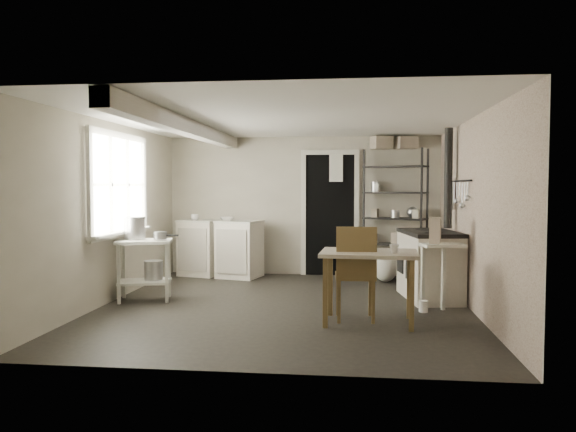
# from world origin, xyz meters

# --- Properties ---
(floor) EXTENTS (5.00, 5.00, 0.00)m
(floor) POSITION_xyz_m (0.00, 0.00, 0.00)
(floor) COLOR black
(floor) RESTS_ON ground
(ceiling) EXTENTS (5.00, 5.00, 0.00)m
(ceiling) POSITION_xyz_m (0.00, 0.00, 2.30)
(ceiling) COLOR white
(ceiling) RESTS_ON wall_back
(wall_back) EXTENTS (4.50, 0.02, 2.30)m
(wall_back) POSITION_xyz_m (0.00, 2.50, 1.15)
(wall_back) COLOR #BAB39F
(wall_back) RESTS_ON ground
(wall_front) EXTENTS (4.50, 0.02, 2.30)m
(wall_front) POSITION_xyz_m (0.00, -2.50, 1.15)
(wall_front) COLOR #BAB39F
(wall_front) RESTS_ON ground
(wall_left) EXTENTS (0.02, 5.00, 2.30)m
(wall_left) POSITION_xyz_m (-2.25, 0.00, 1.15)
(wall_left) COLOR #BAB39F
(wall_left) RESTS_ON ground
(wall_right) EXTENTS (0.02, 5.00, 2.30)m
(wall_right) POSITION_xyz_m (2.25, 0.00, 1.15)
(wall_right) COLOR #BAB39F
(wall_right) RESTS_ON ground
(window) EXTENTS (0.12, 1.76, 1.28)m
(window) POSITION_xyz_m (-2.22, 0.20, 1.50)
(window) COLOR beige
(window) RESTS_ON wall_left
(doorway) EXTENTS (0.96, 0.10, 2.08)m
(doorway) POSITION_xyz_m (0.45, 2.47, 1.00)
(doorway) COLOR beige
(doorway) RESTS_ON ground
(ceiling_beam) EXTENTS (0.18, 5.00, 0.18)m
(ceiling_beam) POSITION_xyz_m (-1.20, 0.00, 2.20)
(ceiling_beam) COLOR beige
(ceiling_beam) RESTS_ON ceiling
(wallpaper_panel) EXTENTS (0.01, 5.00, 2.30)m
(wallpaper_panel) POSITION_xyz_m (2.24, 0.00, 1.15)
(wallpaper_panel) COLOR beige
(wallpaper_panel) RESTS_ON wall_right
(utensil_rail) EXTENTS (0.06, 1.20, 0.44)m
(utensil_rail) POSITION_xyz_m (2.19, 0.60, 1.55)
(utensil_rail) COLOR #B7B7B9
(utensil_rail) RESTS_ON wall_right
(prep_table) EXTENTS (0.79, 0.64, 0.79)m
(prep_table) POSITION_xyz_m (-1.85, 0.13, 0.40)
(prep_table) COLOR beige
(prep_table) RESTS_ON ground
(stockpot) EXTENTS (0.33, 0.33, 0.29)m
(stockpot) POSITION_xyz_m (-1.99, 0.17, 0.94)
(stockpot) COLOR #B7B7B9
(stockpot) RESTS_ON prep_table
(saucepan) EXTENTS (0.19, 0.19, 0.09)m
(saucepan) POSITION_xyz_m (-1.63, 0.12, 0.85)
(saucepan) COLOR #B7B7B9
(saucepan) RESTS_ON prep_table
(bucket) EXTENTS (0.30, 0.30, 0.26)m
(bucket) POSITION_xyz_m (-1.75, 0.17, 0.39)
(bucket) COLOR #B7B7B9
(bucket) RESTS_ON prep_table
(base_cabinets) EXTENTS (1.51, 0.92, 0.92)m
(base_cabinets) POSITION_xyz_m (-1.34, 2.18, 0.46)
(base_cabinets) COLOR silver
(base_cabinets) RESTS_ON ground
(mixing_bowl) EXTENTS (0.39, 0.39, 0.08)m
(mixing_bowl) POSITION_xyz_m (-1.21, 2.09, 0.96)
(mixing_bowl) COLOR white
(mixing_bowl) RESTS_ON base_cabinets
(counter_cup) EXTENTS (0.16, 0.16, 0.10)m
(counter_cup) POSITION_xyz_m (-1.72, 2.03, 0.97)
(counter_cup) COLOR white
(counter_cup) RESTS_ON base_cabinets
(shelf_rack) EXTENTS (1.05, 0.73, 2.08)m
(shelf_rack) POSITION_xyz_m (1.50, 2.31, 0.95)
(shelf_rack) COLOR black
(shelf_rack) RESTS_ON ground
(shelf_jar) EXTENTS (0.11, 0.11, 0.19)m
(shelf_jar) POSITION_xyz_m (1.21, 2.36, 1.37)
(shelf_jar) COLOR white
(shelf_jar) RESTS_ON shelf_rack
(storage_box_a) EXTENTS (0.37, 0.35, 0.20)m
(storage_box_a) POSITION_xyz_m (1.28, 2.33, 2.01)
(storage_box_a) COLOR beige
(storage_box_a) RESTS_ON shelf_rack
(storage_box_b) EXTENTS (0.37, 0.35, 0.19)m
(storage_box_b) POSITION_xyz_m (1.67, 2.35, 1.99)
(storage_box_b) COLOR beige
(storage_box_b) RESTS_ON shelf_rack
(stove) EXTENTS (0.79, 1.22, 0.89)m
(stove) POSITION_xyz_m (1.83, 0.67, 0.44)
(stove) COLOR silver
(stove) RESTS_ON ground
(stovepipe) EXTENTS (0.11, 0.11, 1.44)m
(stovepipe) POSITION_xyz_m (2.12, 1.06, 1.59)
(stovepipe) COLOR black
(stovepipe) RESTS_ON stove
(side_ledge) EXTENTS (0.58, 0.41, 0.80)m
(side_ledge) POSITION_xyz_m (1.89, -0.01, 0.43)
(side_ledge) COLOR beige
(side_ledge) RESTS_ON ground
(oats_box) EXTENTS (0.17, 0.23, 0.31)m
(oats_box) POSITION_xyz_m (1.81, 0.02, 1.01)
(oats_box) COLOR beige
(oats_box) RESTS_ON side_ledge
(work_table) EXTENTS (1.06, 0.77, 0.78)m
(work_table) POSITION_xyz_m (1.00, -0.75, 0.38)
(work_table) COLOR beige
(work_table) RESTS_ON ground
(table_cup) EXTENTS (0.12, 0.12, 0.09)m
(table_cup) POSITION_xyz_m (1.26, -0.90, 0.81)
(table_cup) COLOR white
(table_cup) RESTS_ON work_table
(chair) EXTENTS (0.46, 0.48, 1.05)m
(chair) POSITION_xyz_m (0.85, -0.61, 0.49)
(chair) COLOR brown
(chair) RESTS_ON ground
(flour_sack) EXTENTS (0.39, 0.34, 0.44)m
(flour_sack) POSITION_xyz_m (1.34, 1.93, 0.24)
(flour_sack) COLOR silver
(flour_sack) RESTS_ON ground
(floor_crock) EXTENTS (0.12, 0.12, 0.13)m
(floor_crock) POSITION_xyz_m (1.66, -0.14, 0.07)
(floor_crock) COLOR white
(floor_crock) RESTS_ON ground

